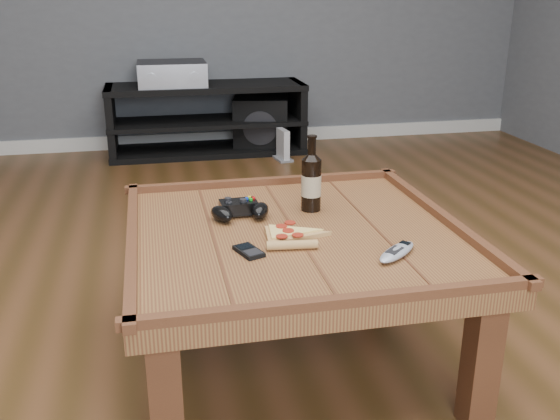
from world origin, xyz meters
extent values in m
plane|color=#412A12|center=(0.00, 0.00, 0.00)|extent=(6.00, 6.00, 0.00)
cube|color=silver|center=(0.00, 2.99, 0.05)|extent=(5.00, 0.02, 0.10)
cube|color=#582D19|center=(0.00, 0.00, 0.42)|extent=(1.00, 1.00, 0.06)
cube|color=#3F1C11|center=(-0.42, -0.42, 0.20)|extent=(0.08, 0.08, 0.39)
cube|color=#3F1C11|center=(0.42, -0.42, 0.20)|extent=(0.08, 0.08, 0.39)
cube|color=#3F1C11|center=(-0.42, 0.42, 0.20)|extent=(0.08, 0.08, 0.39)
cube|color=#3F1C11|center=(0.42, 0.42, 0.20)|extent=(0.08, 0.08, 0.39)
cube|color=#3F1C11|center=(0.00, 0.48, 0.46)|extent=(1.03, 0.03, 0.03)
cube|color=#3F1C11|center=(0.00, -0.48, 0.46)|extent=(1.03, 0.03, 0.03)
cube|color=#3F1C11|center=(0.48, 0.00, 0.46)|extent=(0.03, 1.03, 0.03)
cube|color=#3F1C11|center=(-0.48, 0.00, 0.46)|extent=(0.03, 1.03, 0.03)
cube|color=black|center=(0.00, 2.75, 0.48)|extent=(1.40, 0.45, 0.04)
cube|color=black|center=(0.00, 2.75, 0.23)|extent=(1.40, 0.45, 0.03)
cube|color=black|center=(0.00, 2.75, 0.02)|extent=(1.40, 0.45, 0.04)
cube|color=black|center=(-0.67, 2.75, 0.25)|extent=(0.05, 0.44, 0.50)
cube|color=black|center=(0.67, 2.75, 0.25)|extent=(0.05, 0.44, 0.50)
cylinder|color=black|center=(0.10, 0.18, 0.54)|extent=(0.07, 0.07, 0.17)
cone|color=black|center=(0.10, 0.18, 0.64)|extent=(0.06, 0.06, 0.03)
cylinder|color=black|center=(0.10, 0.18, 0.67)|extent=(0.03, 0.03, 0.06)
cylinder|color=black|center=(0.10, 0.18, 0.70)|extent=(0.03, 0.03, 0.01)
cylinder|color=#BEB289|center=(0.10, 0.18, 0.54)|extent=(0.07, 0.07, 0.07)
cube|color=black|center=(-0.15, 0.18, 0.48)|extent=(0.12, 0.08, 0.04)
ellipsoid|color=black|center=(-0.21, 0.13, 0.47)|extent=(0.09, 0.11, 0.05)
ellipsoid|color=black|center=(-0.08, 0.14, 0.47)|extent=(0.08, 0.11, 0.05)
cylinder|color=black|center=(-0.18, 0.19, 0.50)|extent=(0.02, 0.02, 0.01)
cylinder|color=black|center=(-0.13, 0.17, 0.50)|extent=(0.02, 0.02, 0.01)
cylinder|color=yellow|center=(-0.11, 0.20, 0.50)|extent=(0.01, 0.01, 0.01)
cylinder|color=red|center=(-0.10, 0.19, 0.50)|extent=(0.01, 0.01, 0.01)
cylinder|color=#0C33CC|center=(-0.12, 0.19, 0.50)|extent=(0.01, 0.01, 0.01)
cylinder|color=#0C9919|center=(-0.11, 0.18, 0.50)|extent=(0.01, 0.01, 0.01)
cylinder|color=tan|center=(-0.04, -0.14, 0.46)|extent=(0.15, 0.04, 0.03)
cylinder|color=#9F2814|center=(-0.06, -0.08, 0.47)|extent=(0.03, 0.03, 0.00)
cylinder|color=#9F2814|center=(-0.01, -0.08, 0.47)|extent=(0.03, 0.03, 0.00)
cylinder|color=#9F2814|center=(-0.03, -0.04, 0.47)|extent=(0.03, 0.03, 0.00)
cylinder|color=#9F2814|center=(-0.04, 0.00, 0.47)|extent=(0.03, 0.03, 0.00)
cylinder|color=#9F2814|center=(-0.01, 0.02, 0.47)|extent=(0.03, 0.03, 0.00)
cube|color=black|center=(-0.16, -0.14, 0.46)|extent=(0.08, 0.11, 0.01)
cube|color=black|center=(-0.17, -0.11, 0.46)|extent=(0.05, 0.05, 0.00)
cube|color=black|center=(-0.16, -0.16, 0.46)|extent=(0.05, 0.05, 0.00)
ellipsoid|color=#92969F|center=(0.23, -0.24, 0.46)|extent=(0.17, 0.15, 0.03)
cube|color=black|center=(0.27, -0.21, 0.47)|extent=(0.03, 0.03, 0.00)
cube|color=black|center=(0.22, -0.25, 0.47)|extent=(0.06, 0.06, 0.00)
cube|color=black|center=(-0.23, 2.75, 0.58)|extent=(0.47, 0.39, 0.16)
cube|color=#ABAEB5|center=(-0.23, 2.56, 0.58)|extent=(0.47, 0.02, 0.16)
cylinder|color=#ABAEB5|center=(-0.37, 2.55, 0.58)|extent=(0.06, 0.02, 0.06)
cylinder|color=#ABAEB5|center=(-0.09, 2.55, 0.58)|extent=(0.06, 0.02, 0.06)
cube|color=black|center=(0.41, 2.80, 0.20)|extent=(0.47, 0.47, 0.39)
cylinder|color=black|center=(0.36, 2.61, 0.20)|extent=(0.24, 0.06, 0.25)
cube|color=gray|center=(0.49, 2.43, 0.01)|extent=(0.12, 0.19, 0.02)
cube|color=silver|center=(0.49, 2.43, 0.12)|extent=(0.07, 0.16, 0.20)
camera|label=1|loc=(-0.41, -1.72, 1.15)|focal=40.00mm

